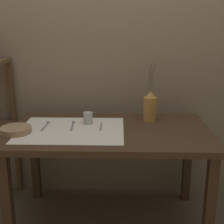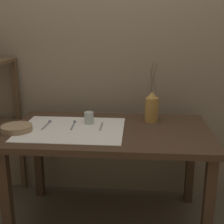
% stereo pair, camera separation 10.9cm
% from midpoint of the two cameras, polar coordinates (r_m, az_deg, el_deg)
% --- Properties ---
extents(ground_plane, '(12.00, 12.00, 0.00)m').
position_cam_midpoint_polar(ground_plane, '(2.43, -1.81, -19.34)').
color(ground_plane, brown).
extents(stone_wall_back, '(7.00, 0.06, 2.40)m').
position_cam_midpoint_polar(stone_wall_back, '(2.48, -1.42, 11.24)').
color(stone_wall_back, gray).
rests_on(stone_wall_back, ground_plane).
extents(wooden_table, '(1.35, 0.77, 0.72)m').
position_cam_midpoint_polar(wooden_table, '(2.13, -1.96, -5.41)').
color(wooden_table, '#422D1E').
rests_on(wooden_table, ground_plane).
extents(linen_cloth, '(0.69, 0.54, 0.00)m').
position_cam_midpoint_polar(linen_cloth, '(2.11, -8.91, -3.25)').
color(linen_cloth, white).
rests_on(linen_cloth, wooden_table).
extents(pitcher_with_flowers, '(0.10, 0.10, 0.44)m').
position_cam_midpoint_polar(pitcher_with_flowers, '(2.26, 5.61, 0.90)').
color(pitcher_with_flowers, '#B7843D').
rests_on(pitcher_with_flowers, wooden_table).
extents(wooden_bowl, '(0.20, 0.20, 0.04)m').
position_cam_midpoint_polar(wooden_bowl, '(2.13, -18.62, -3.16)').
color(wooden_bowl, '#9E7F5B').
rests_on(wooden_bowl, wooden_table).
extents(glass_tumbler_near, '(0.07, 0.07, 0.08)m').
position_cam_midpoint_polar(glass_tumbler_near, '(2.20, -5.83, -1.12)').
color(glass_tumbler_near, '#B7C1BC').
rests_on(glass_tumbler_near, wooden_table).
extents(spoon_outer, '(0.03, 0.18, 0.02)m').
position_cam_midpoint_polar(spoon_outer, '(2.24, -13.18, -2.17)').
color(spoon_outer, gray).
rests_on(spoon_outer, wooden_table).
extents(spoon_inner, '(0.03, 0.18, 0.02)m').
position_cam_midpoint_polar(spoon_inner, '(2.21, -8.56, -2.16)').
color(spoon_inner, gray).
rests_on(spoon_inner, wooden_table).
extents(knife_center, '(0.01, 0.17, 0.00)m').
position_cam_midpoint_polar(knife_center, '(2.14, -3.51, -2.70)').
color(knife_center, gray).
rests_on(knife_center, wooden_table).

